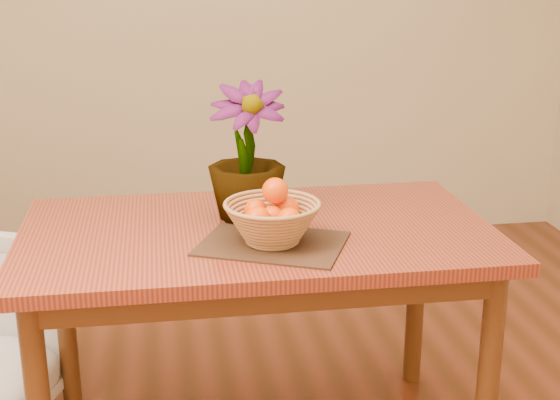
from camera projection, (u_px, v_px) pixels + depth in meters
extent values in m
cube|color=maroon|center=(258.00, 234.00, 2.32)|extent=(1.40, 0.80, 0.04)
cube|color=#4A2911|center=(258.00, 253.00, 2.34)|extent=(1.28, 0.68, 0.08)
cylinder|color=#4A2911|center=(488.00, 383.00, 2.23)|extent=(0.06, 0.06, 0.71)
cylinder|color=#4A2911|center=(65.00, 316.00, 2.64)|extent=(0.06, 0.06, 0.71)
cylinder|color=#4A2911|center=(416.00, 292.00, 2.83)|extent=(0.06, 0.06, 0.71)
cube|color=#3E2816|center=(272.00, 244.00, 2.18)|extent=(0.48, 0.43, 0.01)
cylinder|color=tan|center=(272.00, 241.00, 2.18)|extent=(0.14, 0.14, 0.01)
sphere|color=#FF4D04|center=(272.00, 217.00, 2.16)|extent=(0.06, 0.06, 0.06)
sphere|color=#FF4D04|center=(286.00, 209.00, 2.20)|extent=(0.07, 0.07, 0.07)
sphere|color=#FF4D04|center=(256.00, 211.00, 2.20)|extent=(0.07, 0.07, 0.07)
sphere|color=#FF4D04|center=(257.00, 220.00, 2.11)|extent=(0.07, 0.07, 0.07)
sphere|color=#FF4D04|center=(289.00, 220.00, 2.12)|extent=(0.07, 0.07, 0.07)
sphere|color=#FF4D04|center=(275.00, 191.00, 2.17)|extent=(0.07, 0.07, 0.07)
imported|color=#1B4914|center=(247.00, 153.00, 2.33)|extent=(0.25, 0.25, 0.42)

